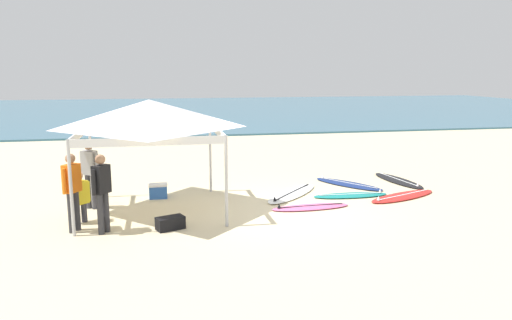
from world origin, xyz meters
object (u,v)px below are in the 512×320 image
surfboard_pink (310,207)px  gear_bag_near_tent (170,223)px  person_black (102,188)px  surfboard_white (292,193)px  canopy_tent (150,115)px  surfboard_red (403,196)px  surfboard_navy (348,184)px  person_yellow (80,195)px  person_grey (90,170)px  cooler_box (158,191)px  surfboard_black (398,180)px  person_orange (72,187)px  surfboard_teal (351,195)px

surfboard_pink → gear_bag_near_tent: (-3.51, -0.95, 0.10)m
gear_bag_near_tent → surfboard_pink: bearing=15.2°
person_black → surfboard_white: bearing=25.9°
canopy_tent → surfboard_pink: bearing=-9.1°
surfboard_red → surfboard_navy: same height
person_yellow → surfboard_navy: bearing=17.0°
surfboard_white → person_grey: person_grey is taller
gear_bag_near_tent → cooler_box: 2.77m
canopy_tent → surfboard_red: bearing=-0.8°
surfboard_navy → person_grey: bearing=-171.5°
person_grey → gear_bag_near_tent: size_ratio=2.85×
surfboard_black → surfboard_white: same height
person_orange → surfboard_pink: bearing=7.1°
surfboard_black → person_yellow: 9.48m
canopy_tent → person_orange: 2.53m
surfboard_red → surfboard_navy: size_ratio=1.07×
surfboard_black → surfboard_white: size_ratio=1.01×
surfboard_teal → cooler_box: (-5.23, 0.90, 0.16)m
person_orange → person_yellow: person_orange is taller
surfboard_red → person_orange: bearing=-171.8°
person_black → surfboard_red: bearing=10.5°
person_black → cooler_box: person_black is taller
surfboard_red → surfboard_teal: same height
surfboard_pink → surfboard_navy: size_ratio=0.90×
canopy_tent → surfboard_navy: 6.46m
surfboard_red → surfboard_navy: bearing=118.7°
person_black → person_grey: bearing=103.9°
surfboard_black → surfboard_red: bearing=-114.3°
surfboard_black → surfboard_navy: 1.74m
surfboard_black → person_black: 9.21m
person_orange → person_grey: 1.79m
canopy_tent → person_black: (-1.02, -1.54, -1.40)m
person_black → gear_bag_near_tent: (1.40, -0.04, -0.85)m
person_black → person_orange: 0.67m
canopy_tent → person_orange: canopy_tent is taller
surfboard_black → surfboard_pink: size_ratio=1.17×
surfboard_white → person_orange: bearing=-158.8°
surfboard_red → person_orange: person_orange is taller
surfboard_pink → person_orange: 5.66m
surfboard_white → gear_bag_near_tent: bearing=-145.3°
cooler_box → person_grey: bearing=-156.7°
person_grey → surfboard_red: bearing=-4.0°
surfboard_pink → person_yellow: bearing=-179.2°
person_yellow → gear_bag_near_tent: person_yellow is taller
surfboard_black → surfboard_teal: same height
surfboard_pink → gear_bag_near_tent: gear_bag_near_tent is taller
surfboard_pink → surfboard_navy: same height
person_black → gear_bag_near_tent: 1.63m
person_yellow → gear_bag_near_tent: size_ratio=2.00×
canopy_tent → person_yellow: canopy_tent is taller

